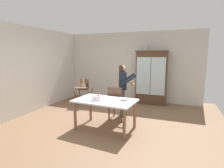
{
  "coord_description": "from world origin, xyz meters",
  "views": [
    {
      "loc": [
        1.79,
        -4.34,
        1.84
      ],
      "look_at": [
        -0.11,
        0.7,
        0.95
      ],
      "focal_mm": 28.8,
      "sensor_mm": 36.0,
      "label": 1
    }
  ],
  "objects": [
    {
      "name": "high_chair_with_toddler",
      "position": [
        -1.5,
        1.4,
        0.65
      ],
      "size": [
        0.67,
        0.76,
        0.95
      ],
      "rotation": [
        0.0,
        0.0,
        0.2
      ],
      "color": "#4C3323",
      "rests_on": "ground_plane"
    },
    {
      "name": "china_cabinet",
      "position": [
        0.83,
        2.37,
        0.99
      ],
      "size": [
        1.16,
        0.48,
        1.98
      ],
      "color": "#4C3323",
      "rests_on": "ground_plane"
    },
    {
      "name": "dining_chair_far_side",
      "position": [
        0.18,
        0.25,
        0.56
      ],
      "size": [
        0.46,
        0.46,
        0.96
      ],
      "rotation": [
        0.0,
        0.0,
        3.08
      ],
      "color": "#4C3323",
      "rests_on": "ground_plane"
    },
    {
      "name": "birthday_cake",
      "position": [
        -0.06,
        -0.47,
        0.79
      ],
      "size": [
        0.28,
        0.28,
        0.19
      ],
      "color": "white",
      "rests_on": "dining_table"
    },
    {
      "name": "wall_back",
      "position": [
        0.0,
        2.63,
        1.35
      ],
      "size": [
        5.32,
        0.06,
        2.7
      ],
      "primitive_type": "cube",
      "color": "beige",
      "rests_on": "ground_plane"
    },
    {
      "name": "ceramic_vase",
      "position": [
        0.59,
        2.37,
        2.09
      ],
      "size": [
        0.13,
        0.13,
        0.27
      ],
      "color": "#B2B7B2",
      "rests_on": "china_cabinet"
    },
    {
      "name": "ground_plane",
      "position": [
        0.0,
        0.0,
        0.0
      ],
      "size": [
        6.24,
        6.24,
        0.0
      ],
      "primitive_type": "plane",
      "color": "brown"
    },
    {
      "name": "serving_bowl",
      "position": [
        0.58,
        -0.31,
        0.77
      ],
      "size": [
        0.18,
        0.18,
        0.05
      ],
      "primitive_type": "cylinder",
      "color": "#B2BCC6",
      "rests_on": "dining_table"
    },
    {
      "name": "adult_person",
      "position": [
        0.24,
        0.69,
        0.97
      ],
      "size": [
        0.63,
        0.62,
        1.53
      ],
      "rotation": [
        0.0,
        0.0,
        1.96
      ],
      "color": "#47474C",
      "rests_on": "ground_plane"
    },
    {
      "name": "dining_table",
      "position": [
        0.12,
        -0.41,
        0.64
      ],
      "size": [
        1.55,
        1.01,
        0.74
      ],
      "color": "silver",
      "rests_on": "ground_plane"
    },
    {
      "name": "wall_left",
      "position": [
        -2.63,
        0.0,
        1.35
      ],
      "size": [
        0.06,
        5.32,
        2.7
      ],
      "primitive_type": "cube",
      "color": "beige",
      "rests_on": "ground_plane"
    }
  ]
}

